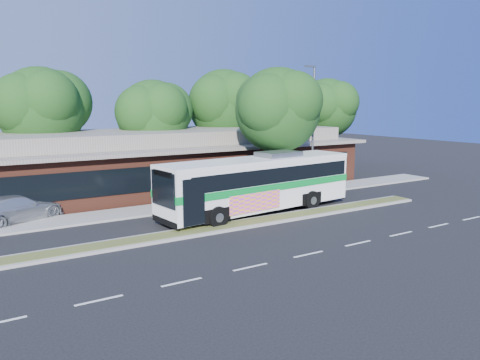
# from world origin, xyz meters

# --- Properties ---
(ground) EXTENTS (120.00, 120.00, 0.00)m
(ground) POSITION_xyz_m (0.00, 0.00, 0.00)
(ground) COLOR black
(ground) RESTS_ON ground
(median_strip) EXTENTS (26.00, 1.10, 0.15)m
(median_strip) POSITION_xyz_m (0.00, 0.60, 0.07)
(median_strip) COLOR #3C4E21
(median_strip) RESTS_ON ground
(sidewalk) EXTENTS (44.00, 2.60, 0.12)m
(sidewalk) POSITION_xyz_m (0.00, 6.40, 0.06)
(sidewalk) COLOR gray
(sidewalk) RESTS_ON ground
(plaza_building) EXTENTS (33.20, 11.20, 4.45)m
(plaza_building) POSITION_xyz_m (0.00, 12.99, 2.13)
(plaza_building) COLOR brown
(plaza_building) RESTS_ON ground
(lamp_post) EXTENTS (0.93, 0.18, 9.07)m
(lamp_post) POSITION_xyz_m (9.56, 6.00, 4.90)
(lamp_post) COLOR slate
(lamp_post) RESTS_ON ground
(tree_bg_b) EXTENTS (6.69, 6.00, 9.00)m
(tree_bg_b) POSITION_xyz_m (-6.57, 16.14, 6.14)
(tree_bg_b) COLOR black
(tree_bg_b) RESTS_ON ground
(tree_bg_c) EXTENTS (6.24, 5.60, 8.26)m
(tree_bg_c) POSITION_xyz_m (1.40, 15.13, 5.59)
(tree_bg_c) COLOR black
(tree_bg_c) RESTS_ON ground
(tree_bg_d) EXTENTS (6.91, 6.20, 9.37)m
(tree_bg_d) POSITION_xyz_m (8.45, 16.15, 6.42)
(tree_bg_d) COLOR black
(tree_bg_d) RESTS_ON ground
(tree_bg_e) EXTENTS (6.47, 5.80, 8.50)m
(tree_bg_e) POSITION_xyz_m (14.42, 15.14, 5.74)
(tree_bg_e) COLOR black
(tree_bg_e) RESTS_ON ground
(tree_bg_f) EXTENTS (6.69, 6.00, 8.92)m
(tree_bg_f) POSITION_xyz_m (20.43, 16.14, 6.06)
(tree_bg_f) COLOR black
(tree_bg_f) RESTS_ON ground
(transit_bus) EXTENTS (12.86, 4.00, 3.56)m
(transit_bus) POSITION_xyz_m (2.60, 2.58, 1.98)
(transit_bus) COLOR white
(transit_bus) RESTS_ON ground
(sedan) EXTENTS (5.60, 4.05, 1.51)m
(sedan) POSITION_xyz_m (-9.94, 7.80, 0.75)
(sedan) COLOR silver
(sedan) RESTS_ON ground
(sidewalk_tree) EXTENTS (6.30, 5.65, 8.81)m
(sidewalk_tree) POSITION_xyz_m (6.41, 5.57, 6.12)
(sidewalk_tree) COLOR black
(sidewalk_tree) RESTS_ON ground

